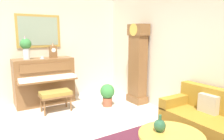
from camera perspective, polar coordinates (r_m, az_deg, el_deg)
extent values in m
cube|color=beige|center=(5.80, -20.11, 5.59)|extent=(0.10, 4.90, 2.80)
cube|color=#B28E3D|center=(5.74, -19.63, 10.08)|extent=(0.03, 1.10, 0.84)
cube|color=gray|center=(5.72, -19.59, 10.09)|extent=(0.01, 0.98, 0.72)
cube|color=beige|center=(4.73, 17.60, 4.91)|extent=(5.30, 0.10, 2.80)
cube|color=brown|center=(5.59, -18.25, -2.89)|extent=(0.60, 1.44, 1.17)
cube|color=brown|center=(5.16, -17.16, -2.79)|extent=(0.28, 1.38, 0.04)
cube|color=white|center=(5.15, -17.19, -2.14)|extent=(0.26, 1.32, 0.08)
cube|color=brown|center=(5.21, -17.64, 0.66)|extent=(0.03, 1.20, 0.20)
cube|color=brown|center=(4.95, -15.31, -6.81)|extent=(0.42, 0.70, 0.04)
cube|color=olive|center=(4.94, -15.34, -6.14)|extent=(0.40, 0.68, 0.08)
cylinder|color=brown|center=(4.79, -18.12, -10.03)|extent=(0.04, 0.04, 0.36)
cylinder|color=brown|center=(4.96, -11.30, -9.06)|extent=(0.04, 0.04, 0.36)
cylinder|color=brown|center=(5.09, -19.00, -8.91)|extent=(0.04, 0.04, 0.36)
cylinder|color=brown|center=(5.24, -12.55, -8.05)|extent=(0.04, 0.04, 0.36)
cube|color=brown|center=(5.54, 6.90, -7.88)|extent=(0.52, 0.34, 0.18)
cube|color=brown|center=(5.35, 7.08, 0.31)|extent=(0.44, 0.28, 1.78)
cube|color=brown|center=(5.28, 7.31, 10.96)|extent=(0.52, 0.32, 0.28)
cylinder|color=gold|center=(5.18, 5.95, 11.01)|extent=(0.30, 0.02, 0.30)
cylinder|color=gold|center=(5.31, 6.67, 0.90)|extent=(0.03, 0.03, 0.70)
cube|color=olive|center=(3.87, 27.30, -15.09)|extent=(1.90, 0.80, 0.42)
cube|color=olive|center=(4.22, 17.51, -8.12)|extent=(0.18, 0.80, 0.20)
cube|color=#B7AD93|center=(3.99, 25.05, -8.44)|extent=(0.34, 0.12, 0.32)
cylinder|color=gold|center=(3.03, 16.02, -17.03)|extent=(0.88, 0.88, 0.04)
torus|color=#3D2316|center=(3.03, 16.02, -17.03)|extent=(0.88, 0.88, 0.04)
cylinder|color=#3D2316|center=(3.35, 11.04, -18.29)|extent=(0.04, 0.04, 0.40)
cube|color=brown|center=(5.53, -15.99, 4.82)|extent=(0.12, 0.18, 0.30)
cylinder|color=white|center=(5.46, -15.83, 5.30)|extent=(0.01, 0.11, 0.11)
cone|color=brown|center=(5.51, -16.08, 6.79)|extent=(0.10, 0.10, 0.08)
cylinder|color=silver|center=(5.39, -22.58, 4.12)|extent=(0.15, 0.15, 0.26)
sphere|color=#387F3D|center=(5.37, -22.75, 6.67)|extent=(0.26, 0.26, 0.26)
cone|color=#D199B7|center=(5.33, -23.00, 8.03)|extent=(0.06, 0.06, 0.16)
cylinder|color=#ADC6D6|center=(5.39, -18.71, 3.00)|extent=(0.12, 0.12, 0.01)
cylinder|color=#ADC6D6|center=(5.38, -18.72, 3.28)|extent=(0.08, 0.08, 0.06)
cylinder|color=#234C33|center=(3.06, 12.98, -16.07)|extent=(0.09, 0.09, 0.01)
sphere|color=#285638|center=(3.02, 13.04, -14.72)|extent=(0.17, 0.17, 0.17)
cylinder|color=#285638|center=(2.98, 13.13, -12.71)|extent=(0.04, 0.04, 0.08)
cylinder|color=#935138|center=(5.21, -1.27, -8.74)|extent=(0.24, 0.24, 0.22)
sphere|color=#387F3D|center=(5.13, -1.28, -5.88)|extent=(0.36, 0.36, 0.36)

